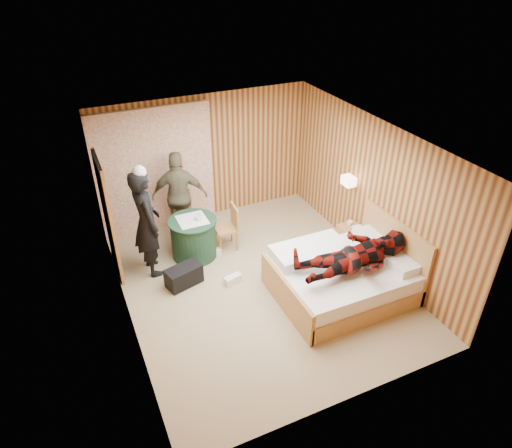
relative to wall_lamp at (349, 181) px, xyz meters
name	(u,v)px	position (x,y,z in m)	size (l,w,h in m)	color
floor	(259,283)	(-1.92, -0.45, -1.30)	(4.20, 5.00, 0.01)	tan
ceiling	(260,142)	(-1.92, -0.45, 1.20)	(4.20, 5.00, 0.01)	white
wall_back	(205,158)	(-1.92, 2.05, -0.05)	(4.20, 0.02, 2.50)	tan
wall_left	(119,253)	(-4.02, -0.45, -0.05)	(0.02, 5.00, 2.50)	tan
wall_right	(373,192)	(0.18, -0.45, -0.05)	(0.02, 5.00, 2.50)	tan
curtain	(156,171)	(-2.92, 1.98, -0.10)	(2.20, 0.08, 2.40)	white
doorway	(108,217)	(-3.98, 0.95, -0.28)	(0.06, 0.90, 2.05)	black
wall_lamp	(349,181)	(0.00, 0.00, 0.00)	(0.26, 0.24, 0.16)	gold
bed	(343,276)	(-0.80, -1.19, -0.98)	(2.05, 1.61, 1.11)	tan
nightstand	(352,241)	(-0.04, -0.35, -1.03)	(0.39, 0.54, 0.52)	tan
round_table	(194,238)	(-2.64, 0.76, -0.92)	(0.85, 0.85, 0.75)	#214831
chair_far	(182,212)	(-2.64, 1.43, -0.76)	(0.43, 0.43, 0.93)	tan
chair_near	(230,224)	(-1.96, 0.74, -0.81)	(0.41, 0.41, 0.85)	tan
duffel_bag	(184,276)	(-3.05, 0.05, -1.13)	(0.58, 0.31, 0.33)	black
sneaker_left	(214,252)	(-2.32, 0.63, -1.24)	(0.25, 0.10, 0.11)	white
sneaker_right	(233,279)	(-2.31, -0.25, -1.23)	(0.30, 0.12, 0.13)	white
woman_standing	(147,223)	(-3.43, 0.65, -0.36)	(0.69, 0.45, 1.88)	black
man_at_table	(180,196)	(-2.64, 1.47, -0.44)	(1.01, 0.42, 1.72)	brown
man_on_bed	(357,249)	(-0.77, -1.41, -0.32)	(1.77, 0.67, 0.86)	maroon
book_lower	(355,230)	(-0.04, -0.40, -0.77)	(0.17, 0.22, 0.02)	white
book_upper	(355,229)	(-0.04, -0.40, -0.75)	(0.16, 0.22, 0.02)	white
cup_nightstand	(349,223)	(-0.04, -0.22, -0.74)	(0.10, 0.10, 0.09)	white
cup_table	(198,217)	(-2.54, 0.71, -0.50)	(0.12, 0.12, 0.10)	white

